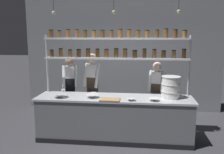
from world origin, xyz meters
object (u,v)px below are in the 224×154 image
at_px(container_stack, 171,87).
at_px(prep_bowl_near_left, 154,99).
at_px(chef_left, 70,86).
at_px(chef_center, 92,85).
at_px(prep_bowl_near_right, 131,100).
at_px(chef_right, 156,91).
at_px(prep_bowl_center_back, 92,96).
at_px(spice_shelf_unit, 116,49).
at_px(cutting_board, 110,100).
at_px(prep_bowl_far_left, 60,96).
at_px(prep_bowl_center_front, 93,94).
at_px(serving_cup_front, 63,92).

height_order(container_stack, prep_bowl_near_left, container_stack).
height_order(chef_left, chef_center, chef_center).
relative_size(chef_left, prep_bowl_near_right, 9.82).
xyz_separation_m(chef_left, chef_right, (2.06, -0.04, -0.07)).
relative_size(chef_left, chef_right, 1.06).
bearing_deg(prep_bowl_center_back, spice_shelf_unit, 44.32).
bearing_deg(cutting_board, prep_bowl_far_left, 175.18).
bearing_deg(prep_bowl_center_front, spice_shelf_unit, 18.86).
bearing_deg(chef_right, prep_bowl_far_left, -141.44).
distance_m(chef_right, container_stack, 0.72).
bearing_deg(chef_center, prep_bowl_center_back, -67.70).
bearing_deg(container_stack, chef_center, 161.80).
xyz_separation_m(spice_shelf_unit, prep_bowl_far_left, (-1.11, -0.49, -0.93)).
bearing_deg(serving_cup_front, prep_bowl_center_back, -19.59).
relative_size(chef_center, prep_bowl_near_right, 10.29).
bearing_deg(container_stack, prep_bowl_far_left, -174.32).
xyz_separation_m(chef_center, chef_right, (1.49, 0.06, -0.13)).
relative_size(chef_center, prep_bowl_center_back, 6.86).
bearing_deg(prep_bowl_near_left, prep_bowl_far_left, 178.70).
distance_m(prep_bowl_far_left, serving_cup_front, 0.31).
xyz_separation_m(chef_right, prep_bowl_near_left, (-0.10, -0.90, 0.04)).
relative_size(prep_bowl_near_left, prep_bowl_near_right, 1.21).
distance_m(prep_bowl_center_front, serving_cup_front, 0.66).
distance_m(container_stack, prep_bowl_near_right, 0.87).
bearing_deg(container_stack, cutting_board, -165.55).
distance_m(spice_shelf_unit, cutting_board, 1.12).
xyz_separation_m(chef_right, cutting_board, (-0.97, -0.95, 0.02)).
distance_m(chef_right, prep_bowl_near_right, 1.08).
height_order(spice_shelf_unit, serving_cup_front, spice_shelf_unit).
xyz_separation_m(chef_center, prep_bowl_near_left, (1.39, -0.84, -0.09)).
bearing_deg(prep_bowl_center_back, chef_center, 100.55).
distance_m(cutting_board, prep_bowl_far_left, 1.05).
relative_size(prep_bowl_center_front, prep_bowl_near_right, 0.93).
bearing_deg(cutting_board, prep_bowl_near_right, 1.33).
bearing_deg(serving_cup_front, chef_left, 91.26).
bearing_deg(prep_bowl_near_right, serving_cup_front, 165.62).
height_order(chef_right, prep_bowl_near_left, chef_right).
bearing_deg(prep_bowl_near_left, prep_bowl_near_right, -175.50).
bearing_deg(prep_bowl_center_front, prep_bowl_center_back, -83.49).
bearing_deg(chef_left, prep_bowl_near_right, -46.91).
bearing_deg(prep_bowl_near_left, prep_bowl_center_front, 163.67).
xyz_separation_m(chef_center, cutting_board, (0.52, -0.88, -0.10)).
relative_size(prep_bowl_center_front, serving_cup_front, 1.46).
relative_size(chef_center, prep_bowl_far_left, 6.13).
bearing_deg(chef_center, prep_bowl_near_right, -31.04).
bearing_deg(prep_bowl_near_right, prep_bowl_near_left, 4.50).
height_order(chef_left, chef_right, chef_left).
bearing_deg(chef_right, prep_bowl_near_left, -81.00).
xyz_separation_m(prep_bowl_center_back, prep_bowl_near_right, (0.81, -0.14, -0.01)).
height_order(chef_center, prep_bowl_center_front, chef_center).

